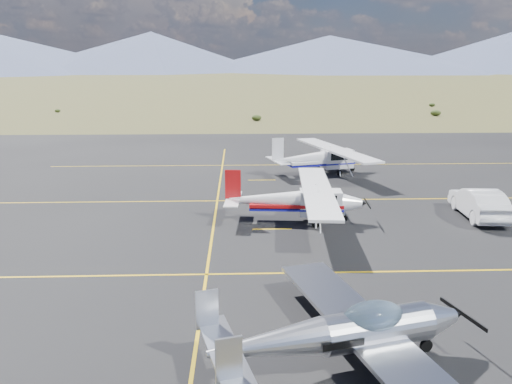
% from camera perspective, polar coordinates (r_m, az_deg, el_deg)
% --- Properties ---
extents(ground, '(1600.00, 1600.00, 0.00)m').
position_cam_1_polar(ground, '(18.97, 12.71, -11.37)').
color(ground, '#383D1C').
rests_on(ground, ground).
extents(apron, '(72.00, 72.00, 0.02)m').
position_cam_1_polar(apron, '(25.29, 8.75, -4.52)').
color(apron, black).
rests_on(apron, ground).
extents(aircraft_low_wing, '(7.53, 10.29, 2.23)m').
position_cam_1_polar(aircraft_low_wing, '(14.29, 10.37, -15.52)').
color(aircraft_low_wing, silver).
rests_on(aircraft_low_wing, apron).
extents(aircraft_cessna, '(6.56, 10.91, 2.75)m').
position_cam_1_polar(aircraft_cessna, '(26.38, 4.61, -0.82)').
color(aircraft_cessna, white).
rests_on(aircraft_cessna, apron).
extents(aircraft_plain, '(7.62, 11.37, 2.89)m').
position_cam_1_polar(aircraft_plain, '(38.10, 7.46, 3.95)').
color(aircraft_plain, white).
rests_on(aircraft_plain, apron).
extents(sedan, '(2.12, 5.07, 1.63)m').
position_cam_1_polar(sedan, '(29.68, 24.12, -1.12)').
color(sedan, white).
rests_on(sedan, apron).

